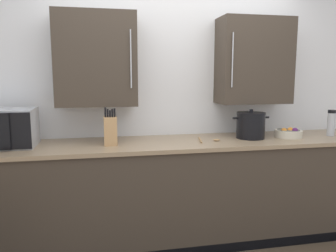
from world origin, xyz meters
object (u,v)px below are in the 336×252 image
object	(u,v)px
thermos_flask	(331,123)
knife_block	(110,130)
stock_pot	(251,125)
fruit_bowl	(288,133)
wooden_spoon	(208,140)

from	to	relation	value
thermos_flask	knife_block	size ratio (longest dim) A/B	0.79
stock_pot	thermos_flask	size ratio (longest dim) A/B	1.42
stock_pot	thermos_flask	bearing A→B (deg)	-2.93
stock_pot	fruit_bowl	world-z (taller)	stock_pot
wooden_spoon	thermos_flask	xyz separation A→B (m)	(1.27, 0.01, 0.12)
wooden_spoon	thermos_flask	world-z (taller)	thermos_flask
stock_pot	thermos_flask	distance (m)	0.84
thermos_flask	stock_pot	bearing A→B (deg)	177.07
wooden_spoon	knife_block	size ratio (longest dim) A/B	0.72
stock_pot	fruit_bowl	size ratio (longest dim) A/B	1.40
fruit_bowl	thermos_flask	bearing A→B (deg)	-2.55
thermos_flask	knife_block	distance (m)	2.16
thermos_flask	fruit_bowl	size ratio (longest dim) A/B	0.99
wooden_spoon	knife_block	world-z (taller)	knife_block
thermos_flask	fruit_bowl	distance (m)	0.46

